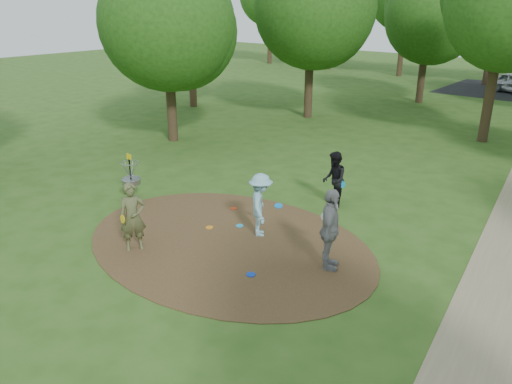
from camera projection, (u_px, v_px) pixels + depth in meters
The scene contains 13 objects.
ground at pixel (227, 243), 13.38m from camera, with size 100.00×100.00×0.00m, color #2D5119.
dirt_clearing at pixel (227, 242), 13.38m from camera, with size 8.40×8.40×0.02m, color #47301C.
footpath at pixel (507, 297), 10.92m from camera, with size 2.00×40.00×0.01m, color #8C7A5B.
player_observer_with_disc at pixel (133, 217), 12.72m from camera, with size 0.72×0.79×1.82m.
player_throwing_with_disc at pixel (261, 205), 13.52m from camera, with size 1.39×1.30×1.77m.
player_walking_with_disc at pixel (334, 180), 15.39m from camera, with size 1.04×1.09×1.78m.
player_waiting_with_disc at pixel (330, 230), 11.76m from camera, with size 0.96×1.29×2.04m.
disc_ground_cyan at pixel (240, 226), 14.31m from camera, with size 0.22×0.22×0.02m, color #1A99D6.
disc_ground_blue at pixel (251, 275), 11.77m from camera, with size 0.22×0.22×0.02m, color #0B34BE.
disc_ground_red at pixel (234, 208), 15.50m from camera, with size 0.22×0.22×0.02m, color red.
disc_ground_orange at pixel (209, 227), 14.20m from camera, with size 0.22×0.22×0.02m, color orange.
disc_golf_basket at pixel (130, 174), 15.97m from camera, with size 0.63×0.63×1.54m.
tree_ring at pixel (414, 26), 18.30m from camera, with size 36.89×45.84×9.40m.
Camera 1 is at (8.29, -8.69, 6.11)m, focal length 35.00 mm.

